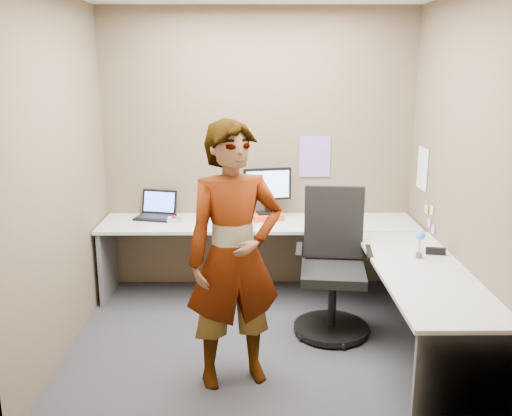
{
  "coord_description": "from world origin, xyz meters",
  "views": [
    {
      "loc": [
        -0.06,
        -4.19,
        2.18
      ],
      "look_at": [
        -0.03,
        0.25,
        1.05
      ],
      "focal_mm": 40.0,
      "sensor_mm": 36.0,
      "label": 1
    }
  ],
  "objects_px": {
    "desk": "(311,257)",
    "office_chair": "(333,275)",
    "monitor": "(267,187)",
    "person": "(234,256)"
  },
  "relations": [
    {
      "from": "monitor",
      "to": "person",
      "type": "xyz_separation_m",
      "value": [
        -0.27,
        -1.63,
        -0.13
      ]
    },
    {
      "from": "monitor",
      "to": "office_chair",
      "type": "relative_size",
      "value": 0.39
    },
    {
      "from": "office_chair",
      "to": "monitor",
      "type": "bearing_deg",
      "value": 127.28
    },
    {
      "from": "desk",
      "to": "office_chair",
      "type": "xyz_separation_m",
      "value": [
        0.17,
        -0.17,
        -0.11
      ]
    },
    {
      "from": "desk",
      "to": "office_chair",
      "type": "relative_size",
      "value": 2.53
    },
    {
      "from": "desk",
      "to": "person",
      "type": "bearing_deg",
      "value": -123.45
    },
    {
      "from": "desk",
      "to": "person",
      "type": "distance_m",
      "value": 1.17
    },
    {
      "from": "desk",
      "to": "monitor",
      "type": "xyz_separation_m",
      "value": [
        -0.35,
        0.7,
        0.46
      ]
    },
    {
      "from": "monitor",
      "to": "office_chair",
      "type": "xyz_separation_m",
      "value": [
        0.52,
        -0.87,
        -0.56
      ]
    },
    {
      "from": "person",
      "to": "monitor",
      "type": "bearing_deg",
      "value": 63.43
    }
  ]
}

